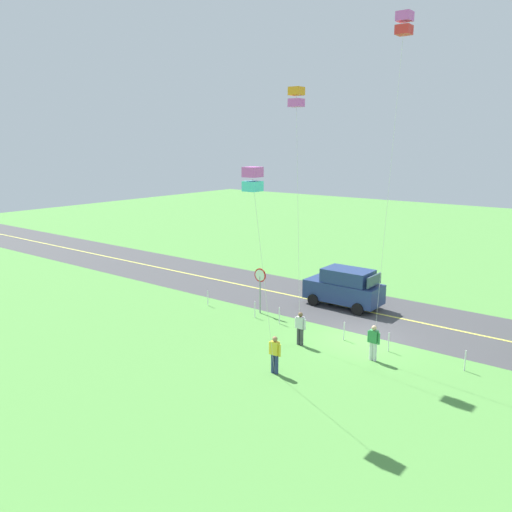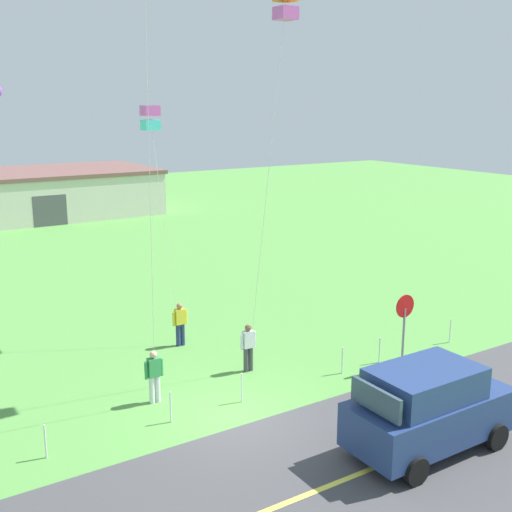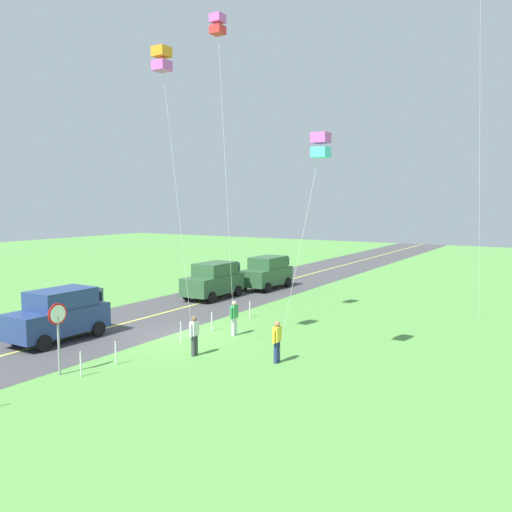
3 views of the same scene
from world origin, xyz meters
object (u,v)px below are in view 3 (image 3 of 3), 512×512
at_px(car_parked_west_far, 267,272).
at_px(person_adult_near, 277,340).
at_px(car_parked_west_near, 214,280).
at_px(person_adult_companion, 194,334).
at_px(kite_blue_mid, 162,60).
at_px(kite_yellow_high, 218,26).
at_px(car_suv_foreground, 59,314).
at_px(person_child_watcher, 234,317).
at_px(stop_sign, 58,325).
at_px(kite_red_low, 321,146).

relative_size(car_parked_west_far, person_adult_near, 2.75).
bearing_deg(person_adult_near, car_parked_west_far, -97.51).
bearing_deg(car_parked_west_near, person_adult_companion, 32.51).
bearing_deg(car_parked_west_far, person_adult_near, 31.47).
height_order(person_adult_near, kite_blue_mid, kite_blue_mid).
bearing_deg(car_parked_west_near, kite_yellow_high, 37.74).
bearing_deg(kite_blue_mid, car_suv_foreground, -86.58).
height_order(person_adult_companion, person_child_watcher, same).
distance_m(car_parked_west_near, stop_sign, 15.68).
xyz_separation_m(car_parked_west_far, person_adult_near, (14.83, 9.08, -0.29)).
relative_size(stop_sign, kite_blue_mid, 0.22).
xyz_separation_m(person_child_watcher, kite_red_low, (2.47, 5.32, 7.15)).
bearing_deg(person_adult_near, kite_yellow_high, -70.26).
bearing_deg(car_suv_foreground, person_child_watcher, 127.66).
relative_size(car_parked_west_far, stop_sign, 1.72).
relative_size(stop_sign, kite_red_low, 0.30).
xyz_separation_m(person_adult_near, kite_yellow_high, (-2.81, -4.63, 12.96)).
bearing_deg(stop_sign, person_child_watcher, 164.65).
distance_m(car_parked_west_far, person_child_watcher, 13.35).
distance_m(car_parked_west_far, person_adult_companion, 16.75).
relative_size(car_parked_west_near, car_parked_west_far, 1.00).
bearing_deg(car_parked_west_far, kite_red_low, 36.10).
relative_size(car_parked_west_far, person_adult_companion, 2.75).
xyz_separation_m(car_parked_west_near, kite_yellow_high, (7.05, 5.46, 12.67)).
relative_size(person_adult_companion, kite_blue_mid, 0.14).
relative_size(person_adult_companion, kite_red_low, 0.19).
relative_size(stop_sign, person_adult_companion, 1.60).
relative_size(person_adult_near, person_adult_companion, 1.00).
relative_size(car_parked_west_far, person_child_watcher, 2.75).
relative_size(person_child_watcher, kite_yellow_high, 0.11).
distance_m(car_parked_west_far, kite_red_low, 19.43).
height_order(car_suv_foreground, stop_sign, stop_sign).
bearing_deg(kite_yellow_high, car_parked_west_far, -159.68).
relative_size(car_parked_west_far, kite_red_low, 0.52).
xyz_separation_m(car_parked_west_near, person_adult_near, (9.86, 10.08, -0.29)).
distance_m(car_parked_west_near, kite_yellow_high, 15.50).
bearing_deg(kite_red_low, car_suv_foreground, -78.92).
distance_m(car_suv_foreground, kite_blue_mid, 11.68).
bearing_deg(car_suv_foreground, kite_yellow_high, 133.51).
bearing_deg(car_parked_west_far, kite_blue_mid, 17.28).
relative_size(car_parked_west_near, kite_yellow_high, 0.31).
height_order(car_parked_west_far, kite_blue_mid, kite_blue_mid).
height_order(stop_sign, kite_blue_mid, kite_blue_mid).
bearing_deg(car_suv_foreground, stop_sign, 51.71).
relative_size(stop_sign, person_adult_near, 1.60).
height_order(car_parked_west_near, person_child_watcher, car_parked_west_near).
distance_m(car_suv_foreground, stop_sign, 5.08).
distance_m(car_suv_foreground, person_adult_companion, 6.67).
height_order(person_child_watcher, kite_yellow_high, kite_yellow_high).
xyz_separation_m(car_parked_west_near, kite_blue_mid, (11.60, 6.16, 10.09)).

